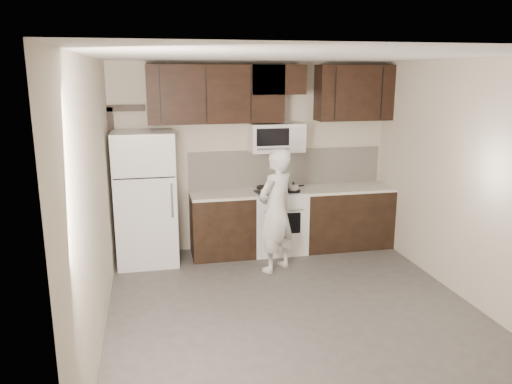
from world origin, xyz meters
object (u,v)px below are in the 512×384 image
object	(u,v)px
refrigerator	(146,198)
person	(276,210)
stove	(278,220)
microwave	(276,137)

from	to	relation	value
refrigerator	person	bearing A→B (deg)	-21.63
refrigerator	person	distance (m)	1.77
stove	refrigerator	world-z (taller)	refrigerator
person	microwave	bearing A→B (deg)	-139.53
stove	person	size ratio (longest dim) A/B	0.58
stove	person	distance (m)	0.81
refrigerator	person	world-z (taller)	refrigerator
microwave	refrigerator	distance (m)	2.00
microwave	refrigerator	world-z (taller)	microwave
refrigerator	person	size ratio (longest dim) A/B	1.11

